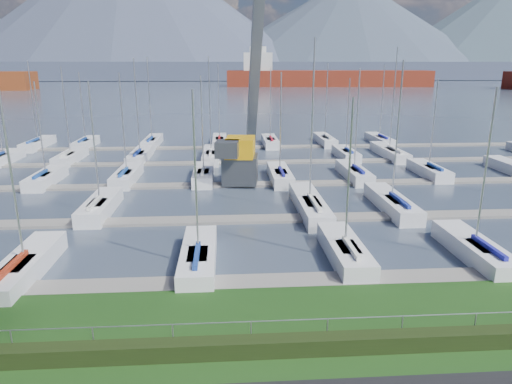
{
  "coord_description": "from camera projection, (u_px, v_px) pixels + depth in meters",
  "views": [
    {
      "loc": [
        -1.84,
        -15.52,
        10.77
      ],
      "look_at": [
        0.0,
        12.0,
        3.0
      ],
      "focal_mm": 32.0,
      "sensor_mm": 36.0,
      "label": 1
    }
  ],
  "objects": [
    {
      "name": "water",
      "position": [
        228.0,
        83.0,
        267.75
      ],
      "size": [
        800.0,
        540.0,
        0.2
      ],
      "primitive_type": "cube",
      "color": "#3D485A"
    },
    {
      "name": "hedge",
      "position": [
        278.0,
        346.0,
        17.47
      ],
      "size": [
        80.0,
        0.7,
        0.7
      ],
      "primitive_type": "cube",
      "color": "black",
      "rests_on": "grass"
    },
    {
      "name": "fence",
      "position": [
        277.0,
        321.0,
        17.62
      ],
      "size": [
        80.0,
        0.04,
        0.04
      ],
      "primitive_type": "cylinder",
      "rotation": [
        0.0,
        1.57,
        0.0
      ],
      "color": "#909398",
      "rests_on": "grass"
    },
    {
      "name": "foothill",
      "position": [
        227.0,
        70.0,
        333.23
      ],
      "size": [
        900.0,
        80.0,
        12.0
      ],
      "primitive_type": "cube",
      "color": "#454E65",
      "rests_on": "water"
    },
    {
      "name": "mountains",
      "position": [
        234.0,
        21.0,
        394.33
      ],
      "size": [
        1190.0,
        360.0,
        115.0
      ],
      "color": "#3E4D5A",
      "rests_on": "water"
    },
    {
      "name": "docks",
      "position": [
        246.0,
        185.0,
        42.97
      ],
      "size": [
        90.0,
        41.6,
        0.25
      ],
      "color": "slate",
      "rests_on": "water"
    },
    {
      "name": "crane",
      "position": [
        244.0,
        124.0,
        43.07
      ],
      "size": [
        4.92,
        13.34,
        22.35
      ],
      "rotation": [
        0.0,
        0.0,
        -0.12
      ],
      "color": "#4F5256",
      "rests_on": "water"
    },
    {
      "name": "cargo_ship_mid",
      "position": [
        319.0,
        79.0,
        230.52
      ],
      "size": [
        102.25,
        25.03,
        21.5
      ],
      "rotation": [
        0.0,
        0.0,
        -0.07
      ],
      "color": "maroon",
      "rests_on": "water"
    },
    {
      "name": "sailboat_fleet",
      "position": [
        221.0,
        122.0,
        44.4
      ],
      "size": [
        75.4,
        49.58,
        13.51
      ],
      "color": "navy",
      "rests_on": "water"
    }
  ]
}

